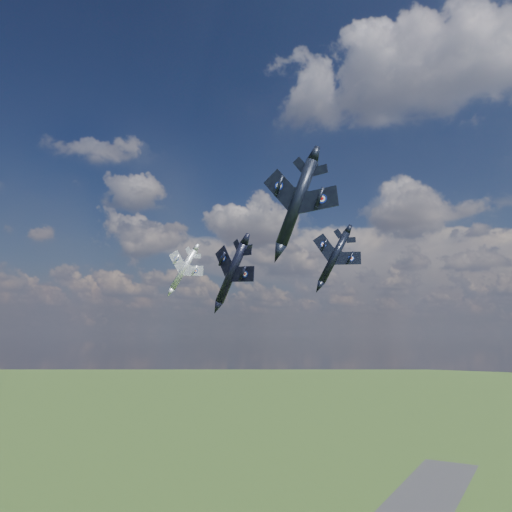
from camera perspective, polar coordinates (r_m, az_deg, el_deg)
The scene contains 4 objects.
jet_lead_navy at distance 85.32m, azimuth -2.81°, elevation -1.95°, with size 11.04×15.39×3.18m, color black, non-canonical shape.
jet_right_navy at distance 56.05m, azimuth 4.69°, elevation 6.12°, with size 9.90×13.80×2.86m, color black, non-canonical shape.
jet_high_navy at distance 95.78m, azimuth 8.92°, elevation -0.15°, with size 10.48×14.62×3.02m, color black, non-canonical shape.
jet_left_silver at distance 105.81m, azimuth -8.29°, elevation -1.53°, with size 9.24×12.88×2.66m, color #ADAEB9, non-canonical shape.
Camera 1 is at (51.82, -57.75, 70.92)m, focal length 35.00 mm.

